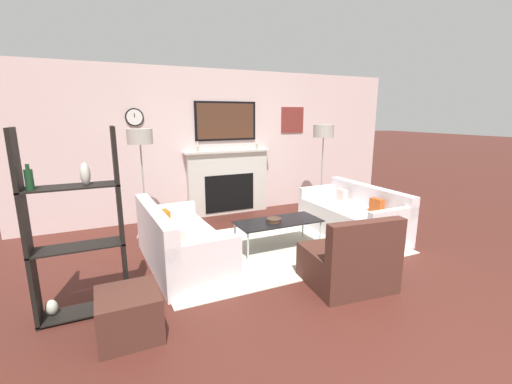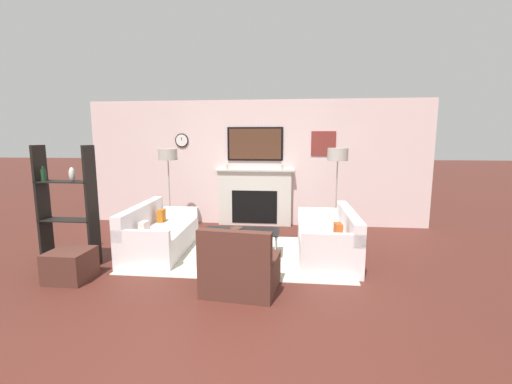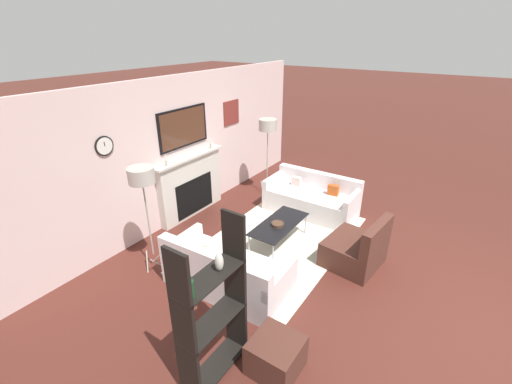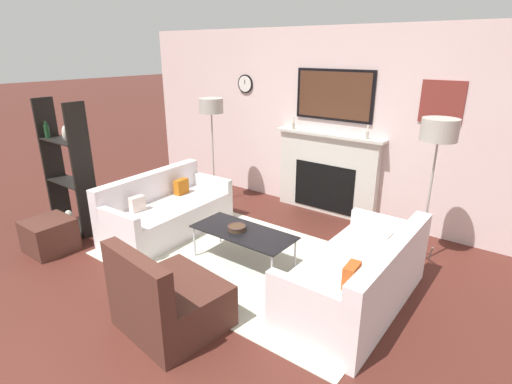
{
  "view_description": "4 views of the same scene",
  "coord_description": "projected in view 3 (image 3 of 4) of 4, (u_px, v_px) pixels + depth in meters",
  "views": [
    {
      "loc": [
        -2.25,
        -1.09,
        1.89
      ],
      "look_at": [
        -0.14,
        3.43,
        0.76
      ],
      "focal_mm": 24.0,
      "sensor_mm": 36.0,
      "label": 1
    },
    {
      "loc": [
        0.81,
        -2.31,
        1.87
      ],
      "look_at": [
        0.16,
        3.73,
        0.93
      ],
      "focal_mm": 24.0,
      "sensor_mm": 36.0,
      "label": 2
    },
    {
      "loc": [
        -4.4,
        0.51,
        3.38
      ],
      "look_at": [
        -0.21,
        3.31,
        1.0
      ],
      "focal_mm": 24.0,
      "sensor_mm": 36.0,
      "label": 3
    },
    {
      "loc": [
        2.64,
        -0.24,
        2.39
      ],
      "look_at": [
        -0.14,
        3.41,
        0.74
      ],
      "focal_mm": 28.0,
      "sensor_mm": 36.0,
      "label": 4
    }
  ],
  "objects": [
    {
      "name": "coffee_table",
      "position": [
        279.0,
        225.0,
        5.82
      ],
      "size": [
        1.22,
        0.54,
        0.41
      ],
      "color": "black",
      "rests_on": "ground_plane"
    },
    {
      "name": "ottoman",
      "position": [
        276.0,
        355.0,
        3.7
      ],
      "size": [
        0.52,
        0.52,
        0.41
      ],
      "color": "#4C2920",
      "rests_on": "ground_plane"
    },
    {
      "name": "shelf_unit",
      "position": [
        211.0,
        311.0,
        3.42
      ],
      "size": [
        0.81,
        0.28,
        1.79
      ],
      "color": "black",
      "rests_on": "ground_plane"
    },
    {
      "name": "floor_lamp_left",
      "position": [
        142.0,
        178.0,
        4.74
      ],
      "size": [
        0.37,
        0.37,
        1.69
      ],
      "color": "#9E998E",
      "rests_on": "ground_plane"
    },
    {
      "name": "decorative_bowl",
      "position": [
        278.0,
        224.0,
        5.73
      ],
      "size": [
        0.22,
        0.22,
        0.06
      ],
      "color": "#4C3421",
      "rests_on": "coffee_table"
    },
    {
      "name": "armchair",
      "position": [
        357.0,
        250.0,
        5.36
      ],
      "size": [
        0.95,
        0.88,
        0.84
      ],
      "color": "#4C2920",
      "rests_on": "ground_plane"
    },
    {
      "name": "floor_lamp_right",
      "position": [
        268.0,
        126.0,
        7.21
      ],
      "size": [
        0.38,
        0.38,
        1.71
      ],
      "color": "#9E998E",
      "rests_on": "ground_plane"
    },
    {
      "name": "ground_plane",
      "position": [
        474.0,
        315.0,
        4.49
      ],
      "size": [
        60.0,
        60.0,
        0.0
      ],
      "primitive_type": "plane",
      "color": "#4C211A"
    },
    {
      "name": "couch_left",
      "position": [
        226.0,
        273.0,
        4.84
      ],
      "size": [
        0.91,
        1.81,
        0.79
      ],
      "color": "silver",
      "rests_on": "ground_plane"
    },
    {
      "name": "area_rug",
      "position": [
        276.0,
        243.0,
        6.01
      ],
      "size": [
        3.41,
        2.1,
        0.01
      ],
      "color": "beige",
      "rests_on": "ground_plane"
    },
    {
      "name": "fireplace_wall",
      "position": [
        185.0,
        155.0,
        6.53
      ],
      "size": [
        7.4,
        0.28,
        2.7
      ],
      "color": "beige",
      "rests_on": "ground_plane"
    },
    {
      "name": "couch_right",
      "position": [
        312.0,
        199.0,
        6.94
      ],
      "size": [
        0.85,
        1.81,
        0.76
      ],
      "color": "silver",
      "rests_on": "ground_plane"
    }
  ]
}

